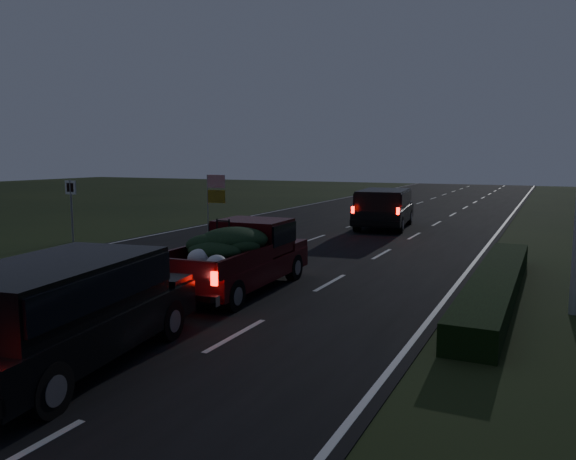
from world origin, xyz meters
The scene contains 7 objects.
ground centered at (0.00, 0.00, 0.00)m, with size 120.00×120.00×0.00m, color black.
road_asphalt centered at (0.00, 0.00, 0.01)m, with size 14.00×120.00×0.02m, color black.
hedge_row centered at (7.80, 3.00, 0.30)m, with size 1.00×10.00×0.60m, color black.
route_sign centered at (-8.50, 5.00, 1.66)m, with size 0.55×0.08×2.50m.
pickup_truck centered at (1.75, 0.72, 0.99)m, with size 2.14×5.12×2.65m.
lead_suv centered at (1.66, 14.51, 1.14)m, with size 2.81×5.49×1.51m.
rear_suv centered at (1.94, -5.17, 1.10)m, with size 2.89×5.34×1.46m.
Camera 1 is at (9.00, -11.48, 3.44)m, focal length 35.00 mm.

